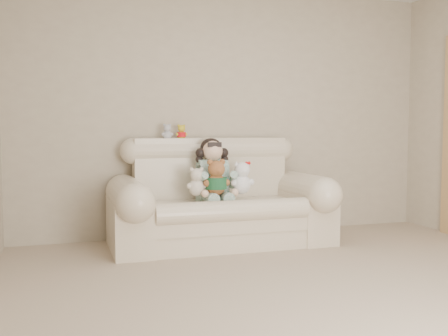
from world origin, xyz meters
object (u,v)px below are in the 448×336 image
sofa (221,192)px  seated_child (212,169)px  cream_teddy (197,179)px  white_cat (242,174)px  brown_teddy (216,174)px

sofa → seated_child: bearing=127.3°
sofa → cream_teddy: size_ratio=6.80×
seated_child → white_cat: (0.24, -0.18, -0.05)m
brown_teddy → white_cat: (0.27, 0.03, -0.01)m
brown_teddy → white_cat: brown_teddy is taller
cream_teddy → seated_child: bearing=30.3°
white_cat → seated_child: bearing=121.7°
seated_child → brown_teddy: size_ratio=1.56×
seated_child → white_cat: 0.30m
brown_teddy → cream_teddy: (-0.18, 0.03, -0.04)m
seated_child → brown_teddy: 0.21m
brown_teddy → white_cat: bearing=-12.9°
cream_teddy → white_cat: bearing=-10.8°
sofa → brown_teddy: 0.24m
cream_teddy → brown_teddy: bearing=-20.8°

